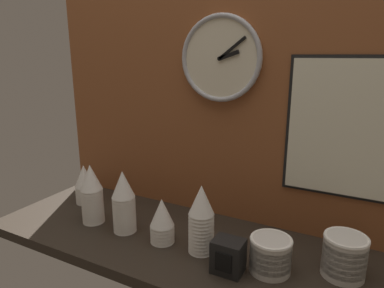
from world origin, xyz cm
name	(u,v)px	position (x,y,z in cm)	size (l,w,h in cm)	color
ground_plane	(189,245)	(0.00, 0.00, -2.00)	(160.00, 56.00, 4.00)	black
wall_tiled_back	(220,93)	(0.00, 26.50, 52.50)	(160.00, 3.00, 105.00)	brown
cup_stack_center_right	(201,219)	(7.42, -4.51, 12.48)	(9.09, 9.09, 24.96)	white
cup_stack_far_left	(85,184)	(-59.23, 7.28, 9.23)	(9.09, 9.09, 18.45)	white
cup_stack_center_left	(124,201)	(-25.74, -5.51, 12.48)	(9.09, 9.09, 24.96)	white
cup_stack_left	(92,194)	(-42.20, -5.56, 12.48)	(9.09, 9.09, 24.96)	white
cup_stack_center	(162,220)	(-8.19, -5.46, 8.57)	(9.09, 9.09, 17.15)	white
bowl_stack_right	(270,254)	(32.08, -4.35, 6.13)	(13.50, 13.50, 11.65)	beige
bowl_stack_far_right	(344,255)	(53.10, 4.13, 7.12)	(13.50, 13.50, 13.62)	beige
wall_clock	(220,59)	(1.38, 23.46, 66.27)	(33.42, 2.70, 33.42)	beige
menu_board	(356,130)	(51.38, 24.35, 42.98)	(46.67, 1.32, 49.63)	black
napkin_dispenser	(228,256)	(20.32, -11.14, 5.55)	(9.81, 8.18, 11.10)	black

